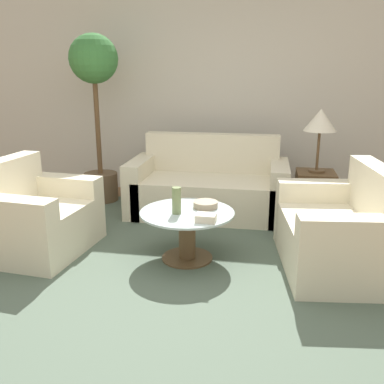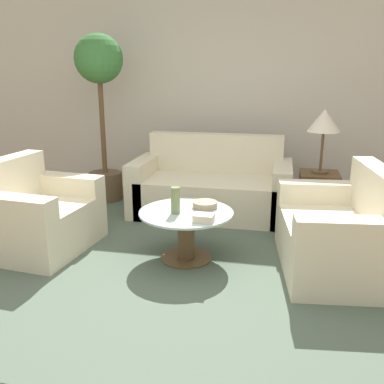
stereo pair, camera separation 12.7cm
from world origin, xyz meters
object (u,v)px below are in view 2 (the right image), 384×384
at_px(armchair, 37,218).
at_px(coffee_table, 186,229).
at_px(vase, 175,200).
at_px(book_stack, 204,218).
at_px(bowl, 205,205).
at_px(table_lamp, 324,122).
at_px(potted_plant, 101,92).
at_px(loveseat, 342,237).
at_px(sofa_main, 212,188).

bearing_deg(armchair, coffee_table, -82.59).
bearing_deg(coffee_table, vase, -140.49).
bearing_deg(vase, book_stack, -30.43).
height_order(bowl, book_stack, book_stack).
distance_m(table_lamp, potted_plant, 2.64).
height_order(vase, book_stack, vase).
height_order(armchair, coffee_table, armchair).
bearing_deg(armchair, table_lamp, -57.36).
bearing_deg(book_stack, potted_plant, 134.27).
xyz_separation_m(table_lamp, potted_plant, (-2.61, 0.28, 0.27)).
bearing_deg(coffee_table, bowl, 44.75).
xyz_separation_m(coffee_table, book_stack, (0.20, -0.23, 0.19)).
relative_size(coffee_table, potted_plant, 0.40).
bearing_deg(loveseat, book_stack, -82.01).
bearing_deg(potted_plant, armchair, -90.25).
bearing_deg(table_lamp, coffee_table, -133.16).
xyz_separation_m(sofa_main, coffee_table, (-0.01, -1.33, -0.00)).
distance_m(sofa_main, potted_plant, 1.79).
relative_size(sofa_main, bowl, 8.22).
bearing_deg(loveseat, armchair, -94.52).
bearing_deg(sofa_main, table_lamp, -1.91).
distance_m(table_lamp, bowl, 1.68).
height_order(armchair, loveseat, loveseat).
bearing_deg(loveseat, bowl, -100.31).
bearing_deg(potted_plant, sofa_main, -9.41).
distance_m(loveseat, book_stack, 1.17).
distance_m(sofa_main, bowl, 1.21).
height_order(loveseat, potted_plant, potted_plant).
height_order(sofa_main, loveseat, sofa_main).
relative_size(armchair, vase, 4.57).
xyz_separation_m(table_lamp, vase, (-1.28, -1.35, -0.53)).
bearing_deg(coffee_table, armchair, -178.41).
xyz_separation_m(table_lamp, bowl, (-1.06, -1.15, -0.62)).
xyz_separation_m(loveseat, potted_plant, (-2.72, 1.49, 1.07)).
bearing_deg(bowl, table_lamp, 47.11).
relative_size(table_lamp, vase, 2.96).
xyz_separation_m(coffee_table, potted_plant, (-1.41, 1.56, 1.07)).
relative_size(sofa_main, vase, 7.76).
relative_size(sofa_main, table_lamp, 2.63).
xyz_separation_m(table_lamp, book_stack, (-1.01, -1.51, -0.61)).
distance_m(sofa_main, coffee_table, 1.33).
height_order(table_lamp, bowl, table_lamp).
distance_m(armchair, vase, 1.36).
relative_size(sofa_main, armchair, 1.70).
bearing_deg(vase, armchair, 178.91).
distance_m(coffee_table, table_lamp, 1.94).
height_order(loveseat, book_stack, loveseat).
bearing_deg(vase, loveseat, 5.46).
relative_size(potted_plant, book_stack, 12.26).
bearing_deg(armchair, sofa_main, -40.48).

